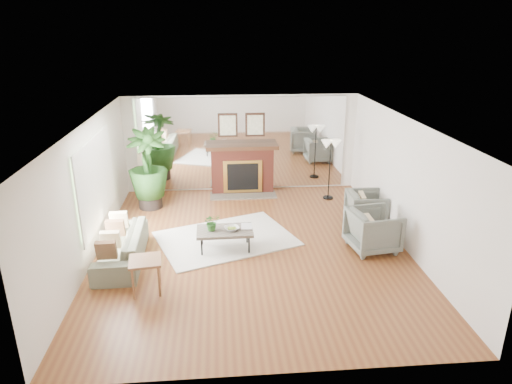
{
  "coord_description": "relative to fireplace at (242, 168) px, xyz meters",
  "views": [
    {
      "loc": [
        -0.6,
        -8.08,
        4.13
      ],
      "look_at": [
        0.13,
        0.6,
        0.95
      ],
      "focal_mm": 32.0,
      "sensor_mm": 36.0,
      "label": 1
    }
  ],
  "objects": [
    {
      "name": "ground",
      "position": [
        0.0,
        -3.26,
        -0.66
      ],
      "size": [
        7.0,
        7.0,
        0.0
      ],
      "primitive_type": "plane",
      "color": "brown",
      "rests_on": "ground"
    },
    {
      "name": "armchair_back",
      "position": [
        2.6,
        -2.28,
        -0.29
      ],
      "size": [
        0.83,
        0.8,
        0.73
      ],
      "primitive_type": "imported",
      "rotation": [
        0.0,
        0.0,
        1.54
      ],
      "color": "slate",
      "rests_on": "ground"
    },
    {
      "name": "wall_right",
      "position": [
        2.99,
        -3.26,
        0.59
      ],
      "size": [
        0.02,
        7.0,
        2.5
      ],
      "primitive_type": "cube",
      "color": "white",
      "rests_on": "ground"
    },
    {
      "name": "area_rug",
      "position": [
        -0.5,
        -2.83,
        -0.65
      ],
      "size": [
        3.12,
        2.68,
        0.03
      ],
      "primitive_type": "cube",
      "rotation": [
        0.0,
        0.0,
        0.36
      ],
      "color": "silver",
      "rests_on": "ground"
    },
    {
      "name": "window_panel",
      "position": [
        -2.96,
        -2.86,
        0.69
      ],
      "size": [
        0.04,
        2.4,
        1.5
      ],
      "primitive_type": "cube",
      "color": "#B2E09E",
      "rests_on": "wall_left"
    },
    {
      "name": "potted_ficus",
      "position": [
        -2.27,
        -0.92,
        0.37
      ],
      "size": [
        1.0,
        1.0,
        1.93
      ],
      "color": "black",
      "rests_on": "ground"
    },
    {
      "name": "tabletop_plant",
      "position": [
        -0.77,
        -3.3,
        -0.06
      ],
      "size": [
        0.37,
        0.35,
        0.34
      ],
      "primitive_type": "imported",
      "rotation": [
        0.0,
        0.0,
        0.34
      ],
      "color": "#2B6023",
      "rests_on": "coffee_table"
    },
    {
      "name": "book",
      "position": [
        -0.2,
        -3.2,
        -0.22
      ],
      "size": [
        0.23,
        0.31,
        0.02
      ],
      "primitive_type": "imported",
      "rotation": [
        0.0,
        0.0,
        -0.06
      ],
      "color": "brown",
      "rests_on": "coffee_table"
    },
    {
      "name": "floor_lamp",
      "position": [
        2.14,
        -0.68,
        0.63
      ],
      "size": [
        0.49,
        0.27,
        1.52
      ],
      "color": "black",
      "rests_on": "ground"
    },
    {
      "name": "armchair_front",
      "position": [
        2.34,
        -3.51,
        -0.25
      ],
      "size": [
        1.02,
        1.0,
        0.82
      ],
      "primitive_type": "imported",
      "rotation": [
        0.0,
        0.0,
        1.72
      ],
      "color": "slate",
      "rests_on": "ground"
    },
    {
      "name": "mirror_panel",
      "position": [
        0.0,
        0.21,
        0.59
      ],
      "size": [
        5.4,
        0.04,
        2.4
      ],
      "primitive_type": "cube",
      "color": "silver",
      "rests_on": "wall_back"
    },
    {
      "name": "wall_back",
      "position": [
        0.0,
        0.23,
        0.59
      ],
      "size": [
        6.0,
        0.02,
        2.5
      ],
      "primitive_type": "cube",
      "color": "white",
      "rests_on": "ground"
    },
    {
      "name": "wall_left",
      "position": [
        -2.99,
        -3.26,
        0.59
      ],
      "size": [
        0.02,
        7.0,
        2.5
      ],
      "primitive_type": "cube",
      "color": "white",
      "rests_on": "ground"
    },
    {
      "name": "sofa",
      "position": [
        -2.45,
        -3.58,
        -0.37
      ],
      "size": [
        0.83,
        2.0,
        0.58
      ],
      "primitive_type": "imported",
      "rotation": [
        0.0,
        0.0,
        -1.54
      ],
      "color": "slate",
      "rests_on": "ground"
    },
    {
      "name": "fruit_bowl",
      "position": [
        -0.39,
        -3.33,
        -0.19
      ],
      "size": [
        0.35,
        0.35,
        0.07
      ],
      "primitive_type": "imported",
      "rotation": [
        0.0,
        0.0,
        0.35
      ],
      "color": "brown",
      "rests_on": "coffee_table"
    },
    {
      "name": "coffee_table",
      "position": [
        -0.53,
        -3.3,
        -0.26
      ],
      "size": [
        1.09,
        0.65,
        0.43
      ],
      "rotation": [
        0.0,
        0.0,
        0.02
      ],
      "color": "#675E51",
      "rests_on": "ground"
    },
    {
      "name": "fireplace",
      "position": [
        0.0,
        0.0,
        0.0
      ],
      "size": [
        1.85,
        0.83,
        2.05
      ],
      "color": "maroon",
      "rests_on": "ground"
    },
    {
      "name": "side_table",
      "position": [
        -1.84,
        -4.67,
        -0.17
      ],
      "size": [
        0.57,
        0.57,
        0.58
      ],
      "rotation": [
        0.0,
        0.0,
        0.12
      ],
      "color": "brown",
      "rests_on": "ground"
    }
  ]
}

